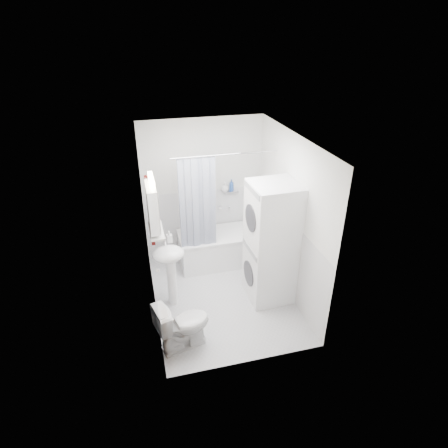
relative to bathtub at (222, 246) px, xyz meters
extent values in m
plane|color=#BBBABF|center=(-0.22, -0.92, -0.30)|extent=(2.60, 2.60, 0.00)
plane|color=silver|center=(-0.22, 0.38, 0.90)|extent=(2.00, 0.00, 2.00)
plane|color=silver|center=(-0.22, -2.22, 0.90)|extent=(2.00, 0.00, 2.00)
plane|color=silver|center=(-1.22, -0.92, 0.90)|extent=(0.00, 2.60, 2.60)
plane|color=silver|center=(0.78, -0.92, 0.90)|extent=(0.00, 2.60, 2.60)
plane|color=white|center=(-0.22, -0.92, 2.10)|extent=(2.60, 2.60, 0.00)
plane|color=white|center=(-0.22, 0.37, 0.30)|extent=(1.98, 0.00, 1.98)
plane|color=white|center=(-1.21, -0.92, 0.30)|extent=(0.00, 2.58, 2.58)
plane|color=white|center=(0.76, -0.92, 0.30)|extent=(0.00, 2.58, 2.58)
plane|color=brown|center=(-1.20, -1.80, 0.70)|extent=(0.00, 2.00, 2.00)
cylinder|color=silver|center=(-1.17, -1.47, 0.70)|extent=(0.04, 0.04, 0.04)
cube|color=white|center=(0.00, 0.00, -0.04)|extent=(1.42, 0.66, 0.52)
cube|color=white|center=(0.00, 0.00, 0.23)|extent=(1.44, 0.68, 0.03)
cube|color=silver|center=(0.00, 0.00, 0.12)|extent=(1.24, 0.48, 0.20)
cylinder|color=silver|center=(0.20, 0.33, 0.57)|extent=(0.04, 0.12, 0.04)
cylinder|color=silver|center=(0.00, -0.28, 1.70)|extent=(1.62, 0.02, 0.02)
cube|color=#142147|center=(-0.66, -0.28, 0.95)|extent=(0.10, 0.02, 1.45)
cube|color=#142147|center=(-0.57, -0.28, 0.95)|extent=(0.10, 0.02, 1.45)
cube|color=#142147|center=(-0.48, -0.28, 0.95)|extent=(0.10, 0.02, 1.45)
cube|color=#142147|center=(-0.39, -0.28, 0.95)|extent=(0.10, 0.02, 1.45)
cube|color=#142147|center=(-0.30, -0.28, 0.95)|extent=(0.10, 0.02, 1.45)
cube|color=#142147|center=(-0.21, -0.28, 0.95)|extent=(0.10, 0.02, 1.45)
ellipsoid|color=white|center=(-0.98, -0.89, 0.55)|extent=(0.44, 0.37, 0.20)
cylinder|color=white|center=(-0.96, -0.89, 0.07)|extent=(0.14, 0.14, 0.75)
cylinder|color=silver|center=(-1.00, -0.75, 0.67)|extent=(0.03, 0.03, 0.14)
cylinder|color=silver|center=(-1.00, -0.79, 0.73)|extent=(0.02, 0.10, 0.02)
cube|color=white|center=(-1.13, -0.82, 1.25)|extent=(0.12, 0.50, 0.60)
cube|color=white|center=(-1.07, -0.82, 1.25)|extent=(0.01, 0.47, 0.57)
cube|color=#FFEABF|center=(-1.11, -0.82, 1.63)|extent=(0.06, 0.45, 0.06)
cube|color=silver|center=(-1.11, -0.82, 0.90)|extent=(0.18, 0.54, 0.02)
cube|color=silver|center=(0.25, 0.32, 0.85)|extent=(0.22, 0.06, 0.02)
cube|color=#591414|center=(-1.16, -0.57, 1.08)|extent=(0.05, 0.38, 0.89)
cube|color=#591414|center=(-1.13, -0.57, 1.50)|extent=(0.03, 0.33, 0.08)
cylinder|color=silver|center=(-1.17, -0.57, 1.54)|extent=(0.02, 0.04, 0.02)
cube|color=white|center=(0.46, -1.06, 0.15)|extent=(0.66, 0.66, 0.90)
cylinder|color=#2D2D33|center=(0.13, -1.06, 0.14)|extent=(0.03, 0.38, 0.38)
cube|color=gray|center=(0.13, -1.06, 0.54)|extent=(0.03, 0.58, 0.08)
cube|color=white|center=(0.46, -1.06, 1.05)|extent=(0.66, 0.66, 0.90)
cylinder|color=#2D2D33|center=(0.13, -1.06, 1.04)|extent=(0.03, 0.38, 0.38)
cube|color=gray|center=(0.13, -1.06, 1.45)|extent=(0.03, 0.58, 0.08)
imported|color=white|center=(-0.94, -1.75, 0.03)|extent=(0.76, 0.55, 0.67)
imported|color=gray|center=(-0.93, -0.67, 0.65)|extent=(0.08, 0.17, 0.08)
imported|color=gray|center=(-1.11, -0.97, 0.94)|extent=(0.07, 0.18, 0.07)
imported|color=gray|center=(-1.11, -0.70, 0.96)|extent=(0.10, 0.09, 0.10)
imported|color=gray|center=(0.13, 0.32, 0.92)|extent=(0.13, 0.17, 0.13)
imported|color=#274D9C|center=(0.25, 0.32, 0.90)|extent=(0.08, 0.21, 0.08)
camera|label=1|loc=(-1.33, -5.29, 3.32)|focal=30.00mm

